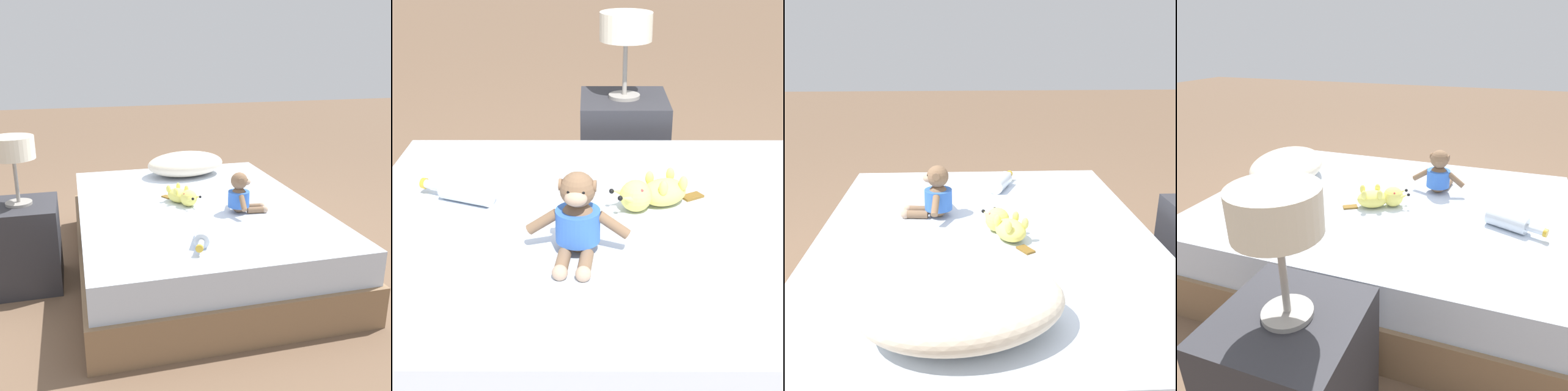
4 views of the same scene
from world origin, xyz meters
TOP-DOWN VIEW (x-y plane):
  - ground_plane at (0.00, 0.00)m, footprint 16.00×16.00m
  - bed at (0.00, 0.00)m, footprint 1.41×1.85m
  - pillow at (0.10, 0.65)m, footprint 0.63×0.49m
  - plush_monkey at (0.21, -0.21)m, footprint 0.23×0.29m
  - plush_yellow_creature at (-0.08, 0.02)m, footprint 0.20×0.32m
  - glass_bottle at (-0.11, -0.58)m, footprint 0.15×0.26m
  - nightstand at (-0.99, -0.02)m, footprint 0.39×0.39m
  - bedside_lamp at (-0.99, -0.02)m, footprint 0.23×0.23m

SIDE VIEW (x-z plane):
  - ground_plane at x=0.00m, z-range 0.00..0.00m
  - bed at x=0.00m, z-range 0.00..0.39m
  - nightstand at x=-0.99m, z-range 0.00..0.48m
  - glass_bottle at x=-0.11m, z-range 0.39..0.47m
  - plush_yellow_creature at x=-0.08m, z-range 0.39..0.49m
  - pillow at x=0.10m, z-range 0.39..0.56m
  - plush_monkey at x=0.21m, z-range 0.37..0.61m
  - bedside_lamp at x=-0.99m, z-range 0.59..0.96m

